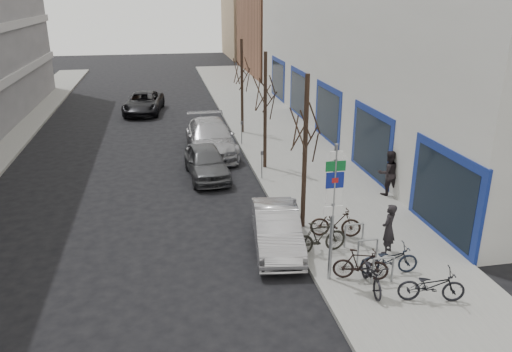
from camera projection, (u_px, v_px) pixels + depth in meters
name	position (u px, v px, depth m)	size (l,w,h in m)	color
ground	(247.00, 292.00, 14.04)	(120.00, 120.00, 0.00)	black
sidewalk_east	(303.00, 166.00, 24.03)	(5.00, 70.00, 0.15)	slate
commercial_building	(478.00, 44.00, 30.07)	(20.00, 32.00, 10.00)	#B7B7B2
brick_building_far	(304.00, 33.00, 51.83)	(12.00, 14.00, 8.00)	brown
tan_building_far	(276.00, 21.00, 65.57)	(13.00, 12.00, 9.00)	#937A5B
highway_sign_pole	(333.00, 205.00, 13.60)	(0.55, 0.10, 4.20)	gray
bike_rack	(368.00, 249.00, 15.04)	(0.66, 2.26, 0.83)	gray
tree_near	(306.00, 117.00, 16.31)	(1.80, 1.80, 5.50)	black
tree_mid	(265.00, 83.00, 22.30)	(1.80, 1.80, 5.50)	black
tree_far	(242.00, 64.00, 28.29)	(1.80, 1.80, 5.50)	black
meter_front	(294.00, 213.00, 16.87)	(0.10, 0.08, 1.27)	gray
meter_mid	(262.00, 162.00, 21.94)	(0.10, 0.08, 1.27)	gray
meter_back	(242.00, 130.00, 27.01)	(0.10, 0.08, 1.27)	gray
bike_near_left	(372.00, 272.00, 13.76)	(0.51, 1.70, 1.04)	black
bike_near_right	(361.00, 264.00, 14.21)	(0.48, 1.60, 0.97)	black
bike_mid_curb	(389.00, 257.00, 14.50)	(0.53, 1.74, 1.06)	black
bike_mid_inner	(320.00, 237.00, 15.66)	(0.54, 1.82, 1.11)	black
bike_far_curb	(432.00, 283.00, 13.20)	(0.54, 1.78, 1.09)	black
bike_far_inner	(336.00, 222.00, 16.73)	(0.51, 1.73, 1.05)	black
parked_car_front	(277.00, 229.00, 16.24)	(1.43, 4.11, 1.36)	#A9A9AE
parked_car_mid	(206.00, 162.00, 22.59)	(1.70, 4.22, 1.44)	#48494D
parked_car_back	(211.00, 138.00, 25.91)	(2.36, 5.80, 1.68)	#A09FA4
lane_car	(144.00, 103.00, 34.77)	(2.37, 5.14, 1.43)	black
pedestrian_near	(389.00, 229.00, 15.57)	(0.60, 0.40, 1.65)	black
pedestrian_far	(388.00, 173.00, 20.13)	(0.69, 0.47, 1.88)	black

